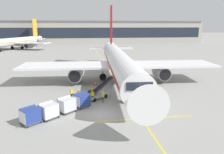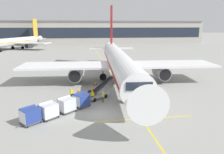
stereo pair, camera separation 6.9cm
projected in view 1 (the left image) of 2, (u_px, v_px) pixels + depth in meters
The scene contains 18 objects.
ground_plane at pixel (100, 114), 26.89m from camera, with size 600.00×600.00×0.00m, color gray.
parked_airplane at pixel (119, 62), 41.86m from camera, with size 37.66×48.21×16.01m.
belt_loader at pixel (98, 93), 32.78m from camera, with size 4.90×4.42×2.87m.
baggage_cart_lead at pixel (81, 100), 29.31m from camera, with size 2.59×2.52×1.91m.
baggage_cart_second at pixel (67, 104), 27.49m from camera, with size 2.59×2.52×1.91m.
baggage_cart_third at pixel (48, 110), 25.59m from camera, with size 2.59×2.52×1.91m.
baggage_cart_fourth at pixel (30, 115), 24.19m from camera, with size 2.59×2.52×1.91m.
ground_crew_by_loader at pixel (72, 93), 32.27m from camera, with size 0.53×0.38×1.74m.
ground_crew_by_carts at pixel (92, 95), 31.21m from camera, with size 0.57×0.25×1.74m.
ground_crew_marshaller at pixel (103, 96), 30.91m from camera, with size 0.27×0.57×1.74m.
ground_crew_wingwalker at pixel (78, 94), 31.88m from camera, with size 0.36×0.54×1.74m.
safety_cone_engine_keepout at pixel (92, 89), 36.53m from camera, with size 0.70×0.70×0.79m.
safety_cone_wingtip at pixel (96, 89), 36.59m from camera, with size 0.71×0.71×0.80m.
safety_cone_nose_mark at pixel (95, 83), 40.43m from camera, with size 0.63×0.63×0.71m.
apron_guidance_line_lead_in at pixel (117, 83), 41.87m from camera, with size 0.20×110.00×0.01m.
apron_guidance_line_stop_bar at pixel (145, 119), 25.71m from camera, with size 12.00×0.20×0.01m.
terminal_building at pixel (87, 32), 131.92m from camera, with size 140.00×18.31×13.58m.
distant_airplane at pixel (15, 42), 99.62m from camera, with size 32.66×40.10×14.18m.
Camera 1 is at (-2.25, -25.03, 10.75)m, focal length 34.75 mm.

